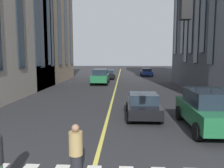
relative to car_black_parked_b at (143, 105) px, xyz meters
The scene contains 8 objects.
lane_centre_line 10.78m from the car_black_parked_b, 10.79° to the left, with size 80.00×0.16×0.01m.
car_black_parked_b is the anchor object (origin of this frame).
car_green_far 3.52m from the car_black_parked_b, 124.61° to the right, with size 4.70×2.14×1.88m.
car_black_near 22.52m from the car_black_parked_b, ahead, with size 4.40×1.95×1.37m.
car_blue_oncoming 27.86m from the car_black_parked_b, ahead, with size 4.40×1.95×1.37m.
car_green_parked_a 16.12m from the car_black_parked_b, 14.58° to the left, with size 4.70×2.14×1.88m.
pedestrian_near 7.27m from the car_black_parked_b, 160.59° to the left, with size 0.38×0.38×1.63m.
building_left_far 24.48m from the car_black_parked_b, 44.15° to the left, with size 16.20×13.52×16.59m.
Camera 1 is at (-3.36, -0.91, 3.47)m, focal length 36.46 mm.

